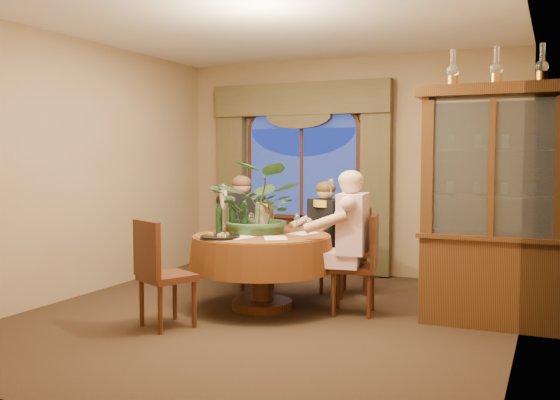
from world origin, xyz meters
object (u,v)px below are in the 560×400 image
at_px(oil_lamp_center, 496,66).
at_px(chair_back_right, 343,252).
at_px(china_cabinet, 493,207).
at_px(wine_bottle_0, 232,216).
at_px(person_scarf, 327,238).
at_px(wine_bottle_2, 244,217).
at_px(centerpiece_plant, 261,173).
at_px(oil_lamp_right, 542,63).
at_px(oil_lamp_left, 453,68).
at_px(wine_bottle_5, 244,218).
at_px(chair_right, 353,265).
at_px(chair_front_left, 167,274).
at_px(olive_bowl, 262,232).
at_px(dining_table, 262,271).
at_px(wine_bottle_3, 245,215).
at_px(stoneware_vase, 262,217).
at_px(chair_back, 256,247).
at_px(wine_bottle_1, 226,215).
at_px(wine_bottle_4, 219,217).
at_px(person_pink, 353,243).

xyz_separation_m(oil_lamp_center, chair_back_right, (-1.61, 0.64, -1.85)).
bearing_deg(china_cabinet, wine_bottle_0, -173.91).
bearing_deg(person_scarf, wine_bottle_2, 79.38).
relative_size(china_cabinet, centerpiece_plant, 2.03).
height_order(oil_lamp_right, centerpiece_plant, oil_lamp_right).
relative_size(oil_lamp_left, wine_bottle_5, 1.03).
relative_size(chair_right, chair_front_left, 1.00).
height_order(centerpiece_plant, olive_bowl, centerpiece_plant).
bearing_deg(oil_lamp_center, china_cabinet, 0.00).
xyz_separation_m(dining_table, oil_lamp_center, (2.17, 0.28, 1.95)).
height_order(china_cabinet, oil_lamp_left, oil_lamp_left).
bearing_deg(wine_bottle_0, china_cabinet, 6.09).
relative_size(dining_table, centerpiece_plant, 1.38).
bearing_deg(oil_lamp_left, china_cabinet, 0.00).
bearing_deg(chair_right, wine_bottle_3, 76.47).
height_order(stoneware_vase, wine_bottle_5, wine_bottle_5).
xyz_separation_m(oil_lamp_center, wine_bottle_3, (-2.47, -0.05, -1.41)).
relative_size(centerpiece_plant, wine_bottle_0, 3.22).
xyz_separation_m(china_cabinet, wine_bottle_2, (-2.37, -0.26, -0.16)).
relative_size(chair_back, wine_bottle_0, 2.91).
xyz_separation_m(oil_lamp_right, wine_bottle_1, (-3.01, -0.18, -1.41)).
bearing_deg(wine_bottle_5, chair_front_left, -110.66).
xyz_separation_m(olive_bowl, wine_bottle_3, (-0.33, 0.28, 0.14)).
height_order(dining_table, chair_front_left, chair_front_left).
height_order(chair_back_right, wine_bottle_4, wine_bottle_4).
distance_m(oil_lamp_center, chair_right, 2.24).
distance_m(dining_table, china_cabinet, 2.30).
relative_size(oil_lamp_center, wine_bottle_1, 1.03).
relative_size(dining_table, person_scarf, 1.16).
bearing_deg(wine_bottle_0, person_pink, 4.86).
relative_size(chair_right, chair_back, 1.00).
relative_size(chair_back_right, wine_bottle_5, 2.91).
bearing_deg(wine_bottle_3, wine_bottle_5, -64.09).
height_order(wine_bottle_0, wine_bottle_2, same).
bearing_deg(oil_lamp_right, stoneware_vase, -177.41).
height_order(chair_back_right, wine_bottle_2, wine_bottle_2).
relative_size(person_pink, stoneware_vase, 4.56).
bearing_deg(chair_front_left, oil_lamp_center, 51.46).
distance_m(china_cabinet, chair_back, 2.79).
relative_size(person_scarf, centerpiece_plant, 1.19).
xyz_separation_m(wine_bottle_3, wine_bottle_5, (0.16, -0.32, 0.00)).
distance_m(oil_lamp_right, olive_bowl, 2.97).
relative_size(dining_table, wine_bottle_3, 4.43).
height_order(oil_lamp_center, wine_bottle_0, oil_lamp_center).
xyz_separation_m(dining_table, china_cabinet, (2.17, 0.28, 0.70)).
xyz_separation_m(chair_right, chair_front_left, (-1.38, -1.13, 0.00)).
height_order(oil_lamp_left, wine_bottle_0, oil_lamp_left).
relative_size(person_pink, wine_bottle_4, 4.24).
bearing_deg(wine_bottle_2, chair_right, 7.98).
xyz_separation_m(chair_back, olive_bowl, (0.52, -0.92, 0.30)).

